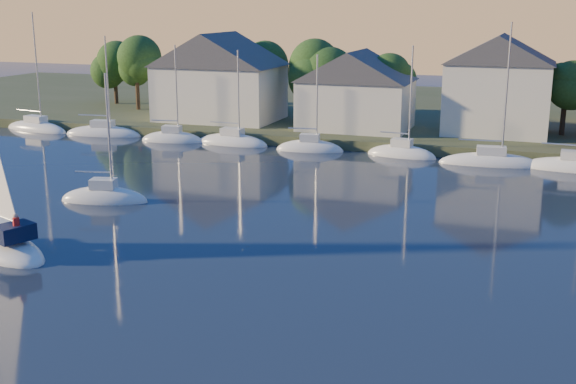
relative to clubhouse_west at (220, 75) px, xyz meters
The scene contains 8 objects.
shoreline_land 28.43m from the clubhouse_west, 37.69° to the left, with size 160.00×50.00×2.00m, color #354125.
wooden_dock 23.56m from the clubhouse_west, 15.26° to the right, with size 120.00×3.00×1.00m, color brown.
clubhouse_west is the anchor object (origin of this frame).
clubhouse_centre 16.05m from the clubhouse_west, ahead, with size 11.55×8.40×8.08m.
clubhouse_east 30.02m from the clubhouse_west, ahead, with size 10.50×8.40×9.80m.
tree_line 24.55m from the clubhouse_west, 11.77° to the left, with size 93.40×5.40×8.90m.
moored_fleet 20.96m from the clubhouse_west, 26.56° to the right, with size 79.50×2.40×12.05m.
drifting_sailboat_left 32.61m from the clubhouse_west, 80.19° to the right, with size 6.63×3.53×10.17m.
Camera 1 is at (12.41, -15.93, 13.58)m, focal length 45.00 mm.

